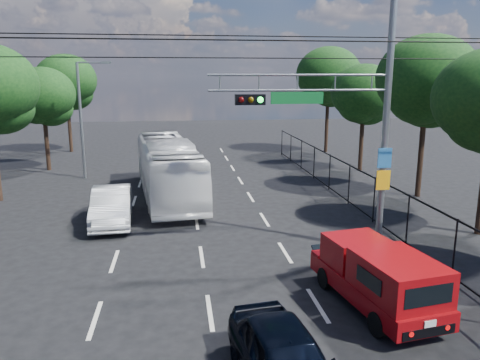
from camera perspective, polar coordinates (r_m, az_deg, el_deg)
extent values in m
cube|color=beige|center=(13.27, -17.26, -15.95)|extent=(0.12, 2.00, 0.01)
cube|color=beige|center=(16.86, -15.07, -9.51)|extent=(0.12, 2.00, 0.01)
cube|color=beige|center=(20.60, -13.70, -5.36)|extent=(0.12, 2.00, 0.01)
cube|color=beige|center=(24.42, -12.77, -2.50)|extent=(0.12, 2.00, 0.01)
cube|color=beige|center=(28.29, -12.10, -0.41)|extent=(0.12, 2.00, 0.01)
cube|color=beige|center=(32.20, -11.58, 1.17)|extent=(0.12, 2.00, 0.01)
cube|color=beige|center=(36.12, -11.18, 2.41)|extent=(0.12, 2.00, 0.01)
cube|color=beige|center=(40.06, -10.86, 3.41)|extent=(0.12, 2.00, 0.01)
cube|color=beige|center=(13.10, -3.70, -15.77)|extent=(0.12, 2.00, 0.01)
cube|color=beige|center=(16.72, -4.69, -9.28)|extent=(0.12, 2.00, 0.01)
cube|color=beige|center=(20.49, -5.30, -5.14)|extent=(0.12, 2.00, 0.01)
cube|color=beige|center=(24.33, -5.71, -2.30)|extent=(0.12, 2.00, 0.01)
cube|color=beige|center=(28.21, -6.01, -0.23)|extent=(0.12, 2.00, 0.01)
cube|color=beige|center=(32.12, -6.24, 1.33)|extent=(0.12, 2.00, 0.01)
cube|color=beige|center=(36.06, -6.42, 2.55)|extent=(0.12, 2.00, 0.01)
cube|color=beige|center=(40.00, -6.56, 3.54)|extent=(0.12, 2.00, 0.01)
cube|color=beige|center=(13.60, 9.45, -14.79)|extent=(0.12, 2.00, 0.01)
cube|color=beige|center=(17.12, 5.51, -8.77)|extent=(0.12, 2.00, 0.01)
cube|color=beige|center=(20.81, 3.01, -4.82)|extent=(0.12, 2.00, 0.01)
cube|color=beige|center=(24.60, 1.29, -2.07)|extent=(0.12, 2.00, 0.01)
cube|color=beige|center=(28.45, 0.04, -0.06)|extent=(0.12, 2.00, 0.01)
cube|color=beige|center=(32.33, -0.92, 1.48)|extent=(0.12, 2.00, 0.01)
cube|color=beige|center=(36.24, -1.67, 2.68)|extent=(0.12, 2.00, 0.01)
cube|color=beige|center=(40.17, -2.27, 3.65)|extent=(0.12, 2.00, 0.01)
cylinder|color=slate|center=(17.18, 17.38, 7.10)|extent=(0.24, 0.24, 9.50)
cylinder|color=slate|center=(16.05, 7.41, 12.58)|extent=(6.20, 0.08, 0.08)
cylinder|color=slate|center=(16.06, 7.36, 10.80)|extent=(6.20, 0.08, 0.08)
cube|color=black|center=(15.72, 1.24, 9.77)|extent=(1.00, 0.28, 0.35)
sphere|color=#3F0505|center=(15.52, 0.14, 9.73)|extent=(0.20, 0.20, 0.20)
sphere|color=#4C3805|center=(15.57, 1.33, 9.74)|extent=(0.20, 0.20, 0.20)
sphere|color=#0CE533|center=(15.62, 2.50, 9.74)|extent=(0.20, 0.20, 0.20)
cube|color=#0D5F26|center=(16.04, 6.98, 9.91)|extent=(1.80, 0.05, 0.40)
cube|color=#2466AA|center=(17.21, 17.22, 2.58)|extent=(0.50, 0.04, 0.70)
cube|color=#FFAC0D|center=(17.36, 17.05, -0.02)|extent=(0.50, 0.04, 0.70)
cylinder|color=slate|center=(16.87, 15.78, 11.37)|extent=(0.05, 0.05, 0.50)
cylinder|color=slate|center=(16.40, 11.52, 11.56)|extent=(0.05, 0.05, 0.50)
cylinder|color=slate|center=(16.03, 7.03, 11.70)|extent=(0.05, 0.05, 0.50)
cylinder|color=slate|center=(15.75, 2.35, 11.77)|extent=(0.05, 0.05, 0.50)
cylinder|color=slate|center=(15.58, -2.46, 11.76)|extent=(0.05, 0.05, 0.50)
cylinder|color=slate|center=(30.19, -18.80, 6.73)|extent=(0.18, 0.18, 7.00)
cylinder|color=slate|center=(29.94, -17.74, 13.48)|extent=(1.60, 0.09, 0.09)
cube|color=slate|center=(29.80, -15.99, 13.59)|extent=(0.60, 0.22, 0.15)
cylinder|color=black|center=(13.57, -4.77, 16.68)|extent=(22.00, 0.04, 0.04)
cylinder|color=black|center=(17.08, -5.45, 17.15)|extent=(22.00, 0.04, 0.04)
cylinder|color=black|center=(18.54, -5.60, 14.62)|extent=(22.00, 0.04, 0.04)
cube|color=black|center=(21.64, 15.13, 0.75)|extent=(0.04, 34.00, 0.06)
cube|color=black|center=(22.06, 14.86, -3.83)|extent=(0.04, 34.00, 0.06)
cylinder|color=black|center=(15.91, 24.69, -7.77)|extent=(0.06, 0.06, 2.00)
cylinder|color=black|center=(18.36, 19.74, -4.70)|extent=(0.06, 0.06, 2.00)
cylinder|color=black|center=(20.96, 16.03, -2.35)|extent=(0.06, 0.06, 2.00)
cylinder|color=black|center=(23.65, 13.15, -0.52)|extent=(0.06, 0.06, 2.00)
cylinder|color=black|center=(26.41, 10.87, 0.94)|extent=(0.06, 0.06, 2.00)
cylinder|color=black|center=(29.21, 9.02, 2.11)|extent=(0.06, 0.06, 2.00)
cylinder|color=black|center=(32.05, 7.49, 3.08)|extent=(0.06, 0.06, 2.00)
cylinder|color=black|center=(34.92, 6.22, 3.89)|extent=(0.06, 0.06, 2.00)
cylinder|color=black|center=(37.81, 5.13, 4.57)|extent=(0.06, 0.06, 2.00)
cylinder|color=black|center=(26.05, 21.21, 3.24)|extent=(0.28, 0.28, 4.76)
ellipsoid|color=black|center=(25.76, 21.87, 11.46)|extent=(5.10, 5.10, 4.33)
ellipsoid|color=black|center=(26.25, 22.11, 8.84)|extent=(3.40, 3.40, 2.72)
ellipsoid|color=black|center=(25.44, 21.21, 9.21)|extent=(3.23, 3.23, 2.58)
cylinder|color=black|center=(32.18, 14.58, 4.65)|extent=(0.28, 0.28, 4.03)
ellipsoid|color=black|center=(31.92, 14.90, 10.29)|extent=(4.32, 4.32, 3.67)
ellipsoid|color=black|center=(32.40, 15.25, 8.51)|extent=(2.88, 2.88, 2.30)
ellipsoid|color=black|center=(31.65, 14.35, 8.73)|extent=(2.74, 2.74, 2.19)
cylinder|color=black|center=(39.66, 10.54, 6.91)|extent=(0.28, 0.28, 4.93)
ellipsoid|color=black|center=(39.49, 10.77, 12.51)|extent=(5.28, 5.28, 4.49)
ellipsoid|color=black|center=(39.91, 11.11, 10.73)|extent=(3.52, 3.52, 2.82)
ellipsoid|color=black|center=(39.20, 10.30, 10.99)|extent=(3.34, 3.34, 2.68)
ellipsoid|color=black|center=(26.33, -27.16, 7.76)|extent=(3.20, 3.20, 2.56)
cylinder|color=black|center=(33.91, -22.50, 4.39)|extent=(0.28, 0.28, 3.92)
ellipsoid|color=black|center=(33.67, -22.94, 9.58)|extent=(4.20, 4.20, 3.57)
ellipsoid|color=black|center=(33.90, -22.01, 8.01)|extent=(2.80, 2.80, 2.24)
ellipsoid|color=black|center=(33.61, -23.49, 8.09)|extent=(2.66, 2.66, 2.13)
cylinder|color=black|center=(41.65, -20.07, 6.40)|extent=(0.28, 0.28, 4.59)
ellipsoid|color=black|center=(41.47, -20.45, 11.35)|extent=(4.92, 4.92, 4.18)
ellipsoid|color=black|center=(41.71, -19.70, 9.83)|extent=(3.28, 3.28, 2.62)
ellipsoid|color=black|center=(41.37, -20.89, 9.95)|extent=(3.12, 3.12, 2.49)
cylinder|color=black|center=(14.50, 10.37, -11.67)|extent=(0.33, 0.66, 0.63)
cylinder|color=black|center=(15.22, 15.59, -10.74)|extent=(0.33, 0.66, 0.63)
cylinder|color=black|center=(12.36, 16.52, -16.51)|extent=(0.33, 0.66, 0.63)
cylinder|color=black|center=(13.20, 22.29, -15.00)|extent=(0.33, 0.66, 0.63)
cube|color=maroon|center=(13.67, 16.07, -12.41)|extent=(2.41, 4.72, 0.50)
cube|color=maroon|center=(15.23, 11.92, -9.24)|extent=(1.72, 0.76, 0.50)
cube|color=black|center=(15.34, 11.52, -8.15)|extent=(1.57, 0.61, 0.28)
cube|color=maroon|center=(14.22, 13.96, -8.41)|extent=(1.82, 1.64, 0.86)
cube|color=black|center=(13.67, 15.42, -9.16)|extent=(1.38, 0.27, 0.50)
cube|color=maroon|center=(12.64, 18.73, -11.13)|extent=(2.02, 2.54, 0.95)
cube|color=black|center=(13.12, 21.81, -10.36)|extent=(0.21, 1.07, 0.41)
cube|color=black|center=(12.18, 15.43, -11.68)|extent=(0.21, 1.07, 0.41)
cube|color=black|center=(11.82, 22.00, -12.95)|extent=(1.30, 0.25, 0.50)
cube|color=black|center=(12.13, 21.99, -16.80)|extent=(1.43, 0.30, 0.23)
cube|color=silver|center=(12.00, 22.19, -15.93)|extent=(0.32, 0.08, 0.16)
imported|color=silver|center=(24.65, -8.77, 1.42)|extent=(3.84, 11.12, 3.03)
imported|color=white|center=(20.91, -15.37, -3.03)|extent=(1.94, 4.72, 1.52)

